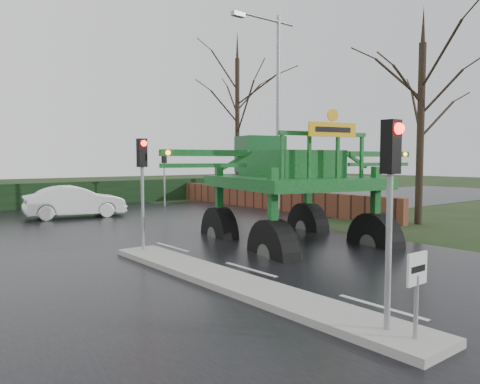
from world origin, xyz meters
TOP-DOWN VIEW (x-y plane):
  - ground at (0.00, 0.00)m, footprint 140.00×140.00m
  - road_main at (0.00, 10.00)m, footprint 14.00×80.00m
  - road_cross at (0.00, 16.00)m, footprint 80.00×12.00m
  - median_island at (-1.30, 3.00)m, footprint 1.20×10.00m
  - hedge_row at (0.00, 24.00)m, footprint 44.00×0.90m
  - brick_wall at (10.50, 16.00)m, footprint 0.40×20.00m
  - keep_left_sign at (-1.30, -1.50)m, footprint 0.50×0.07m
  - traffic_signal_near at (-1.30, -1.01)m, footprint 0.26×0.33m
  - traffic_signal_mid at (-1.30, 7.49)m, footprint 0.26×0.33m
  - traffic_signal_far at (6.50, 20.01)m, footprint 0.26×0.33m
  - street_light_right at (8.19, 12.00)m, footprint 3.85×0.30m
  - tree_right_near at (11.50, 6.00)m, footprint 5.60×5.60m
  - tree_right_far at (13.00, 21.00)m, footprint 7.00×7.00m
  - crop_sprayer at (1.73, 5.20)m, footprint 9.79×7.05m
  - white_sedan at (0.29, 17.93)m, footprint 4.99×2.44m

SIDE VIEW (x-z plane):
  - ground at x=0.00m, z-range 0.00..0.00m
  - white_sedan at x=0.29m, z-range -0.79..0.79m
  - road_main at x=0.00m, z-range -0.01..0.01m
  - road_cross at x=0.00m, z-range 0.00..0.02m
  - median_island at x=-1.30m, z-range 0.01..0.17m
  - brick_wall at x=10.50m, z-range 0.00..1.20m
  - hedge_row at x=0.00m, z-range 0.00..1.50m
  - keep_left_sign at x=-1.30m, z-range 0.38..1.73m
  - traffic_signal_near at x=-1.30m, z-range 0.83..4.35m
  - traffic_signal_mid at x=-1.30m, z-range 0.83..4.35m
  - traffic_signal_far at x=6.50m, z-range 0.83..4.35m
  - crop_sprayer at x=1.73m, z-range -0.15..5.42m
  - tree_right_near at x=11.50m, z-range 0.38..10.02m
  - street_light_right at x=8.19m, z-range 0.99..10.99m
  - tree_right_far at x=13.00m, z-range 0.47..12.52m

